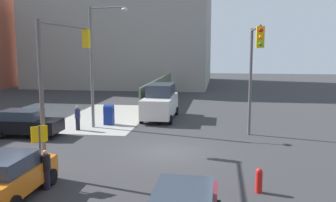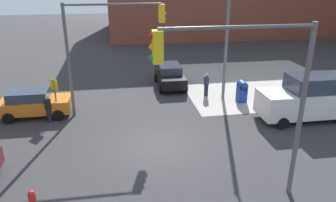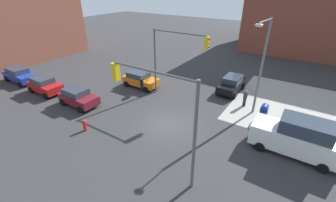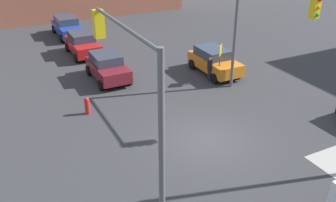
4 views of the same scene
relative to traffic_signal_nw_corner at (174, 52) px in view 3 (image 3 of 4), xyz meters
name	(u,v)px [view 3 (image 3 of 4)]	position (x,y,z in m)	size (l,w,h in m)	color
ground_plane	(168,125)	(2.32, -4.50, -4.64)	(120.00, 120.00, 0.00)	#333335
sidewalk_corner	(304,109)	(11.32, 4.50, -4.64)	(12.00, 12.00, 0.01)	#9E9B93
traffic_signal_nw_corner	(174,52)	(0.00, 0.00, 0.00)	(5.70, 0.36, 6.50)	#59595B
traffic_signal_se_corner	(160,105)	(4.75, -9.00, -0.02)	(5.43, 0.36, 6.50)	#59595B
street_lamp_corner	(261,62)	(7.47, 0.93, 0.06)	(0.67, 2.66, 8.00)	slate
warning_sign_two_way	(147,77)	(-3.08, -0.29, -3.00)	(0.48, 0.48, 2.40)	#4C4C4C
mailbox_blue	(264,112)	(8.52, 0.50, -3.88)	(0.56, 0.64, 1.43)	navy
fire_hydrant	(85,125)	(-2.68, -8.70, -4.16)	(0.26, 0.26, 0.94)	red
coupe_maroon	(78,97)	(-6.54, -6.28, -3.80)	(3.82, 2.02, 1.62)	maroon
sedan_red	(45,85)	(-11.77, -6.42, -3.80)	(3.88, 2.02, 1.62)	#B21919
hatchback_black	(231,84)	(4.38, 4.46, -3.80)	(2.02, 4.08, 1.62)	black
sedan_orange	(140,79)	(-4.43, 0.22, -3.80)	(3.98, 2.02, 1.62)	orange
coupe_blue	(19,75)	(-17.03, -6.32, -3.80)	(4.49, 2.02, 1.62)	#1E389E
van_white_delivery	(297,137)	(11.21, -2.70, -3.36)	(5.40, 2.32, 2.62)	white
pedestrian_crossing	(142,84)	(-3.48, -0.70, -3.85)	(0.36, 0.36, 1.55)	black
pedestrian_waiting	(245,98)	(6.52, 2.00, -3.80)	(0.36, 0.36, 1.63)	navy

